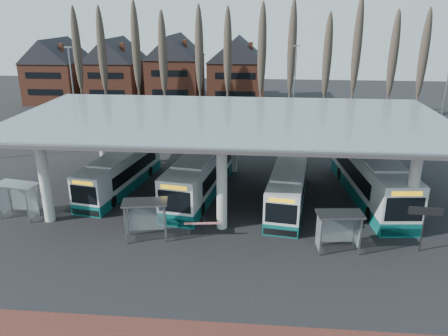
# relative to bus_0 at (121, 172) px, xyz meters

# --- Properties ---
(ground) EXTENTS (140.00, 140.00, 0.00)m
(ground) POSITION_rel_bus_0_xyz_m (8.80, -8.66, -1.42)
(ground) COLOR black
(ground) RESTS_ON ground
(station_canopy) EXTENTS (32.00, 16.00, 6.34)m
(station_canopy) POSITION_rel_bus_0_xyz_m (8.80, -0.66, 4.26)
(station_canopy) COLOR #BAB9B5
(station_canopy) RESTS_ON ground
(poplar_row) EXTENTS (45.10, 1.10, 14.50)m
(poplar_row) POSITION_rel_bus_0_xyz_m (8.80, 24.34, 7.36)
(poplar_row) COLOR #473D33
(poplar_row) RESTS_ON ground
(townhouse_row) EXTENTS (36.80, 10.30, 12.25)m
(townhouse_row) POSITION_rel_bus_0_xyz_m (-6.95, 35.34, 4.52)
(townhouse_row) COLOR brown
(townhouse_row) RESTS_ON ground
(lamp_post_a) EXTENTS (0.80, 0.16, 10.17)m
(lamp_post_a) POSITION_rel_bus_0_xyz_m (-9.20, 13.34, 3.92)
(lamp_post_a) COLOR slate
(lamp_post_a) RESTS_ON ground
(lamp_post_b) EXTENTS (0.80, 0.16, 10.17)m
(lamp_post_b) POSITION_rel_bus_0_xyz_m (14.80, 17.34, 3.92)
(lamp_post_b) COLOR slate
(lamp_post_b) RESTS_ON ground
(lamp_post_c) EXTENTS (0.80, 0.16, 10.17)m
(lamp_post_c) POSITION_rel_bus_0_xyz_m (28.80, 11.34, 3.92)
(lamp_post_c) COLOR slate
(lamp_post_c) RESTS_ON ground
(bus_0) EXTENTS (4.14, 11.07, 3.01)m
(bus_0) POSITION_rel_bus_0_xyz_m (0.00, 0.00, 0.00)
(bus_0) COLOR silver
(bus_0) RESTS_ON ground
(bus_1) EXTENTS (4.47, 12.45, 3.39)m
(bus_1) POSITION_rel_bus_0_xyz_m (6.63, -0.34, 0.18)
(bus_1) COLOR silver
(bus_1) RESTS_ON ground
(bus_2) EXTENTS (3.82, 11.04, 3.01)m
(bus_2) POSITION_rel_bus_0_xyz_m (13.42, -1.74, -0.00)
(bus_2) COLOR silver
(bus_2) RESTS_ON ground
(bus_3) EXTENTS (3.98, 13.21, 3.61)m
(bus_3) POSITION_rel_bus_0_xyz_m (19.74, -0.05, 0.28)
(bus_3) COLOR silver
(bus_3) RESTS_ON ground
(shelter_0) EXTENTS (2.95, 1.84, 2.56)m
(shelter_0) POSITION_rel_bus_0_xyz_m (-5.47, -5.79, 0.44)
(shelter_0) COLOR gray
(shelter_0) RESTS_ON ground
(shelter_1) EXTENTS (2.99, 1.86, 2.59)m
(shelter_1) POSITION_rel_bus_0_xyz_m (4.13, -7.95, 0.46)
(shelter_1) COLOR gray
(shelter_1) RESTS_ON ground
(shelter_2) EXTENTS (2.84, 1.64, 2.52)m
(shelter_2) POSITION_rel_bus_0_xyz_m (16.02, -8.43, 0.41)
(shelter_2) COLOR gray
(shelter_2) RESTS_ON ground
(info_sign_0) EXTENTS (1.95, 0.20, 2.90)m
(info_sign_0) POSITION_rel_bus_0_xyz_m (21.03, -8.12, 1.01)
(info_sign_0) COLOR black
(info_sign_0) RESTS_ON ground
(barrier) EXTENTS (2.36, 0.77, 1.18)m
(barrier) POSITION_rel_bus_0_xyz_m (7.71, -7.54, -0.50)
(barrier) COLOR black
(barrier) RESTS_ON ground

